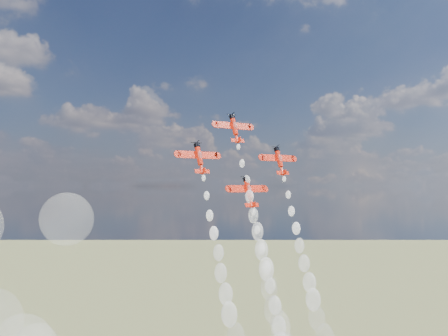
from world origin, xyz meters
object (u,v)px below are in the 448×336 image
Objects in this scene: plane_lead at (234,128)px; plane_left at (199,157)px; plane_right at (279,160)px; plane_slot at (249,191)px.

plane_lead is 1.00× the size of plane_left.
plane_left and plane_right have the same top height.
plane_lead is at bearing 13.74° from plane_left.
plane_left is 1.00× the size of plane_right.
plane_lead is 19.93m from plane_slot.
plane_right is (28.47, 0.00, 0.00)m from plane_left.
plane_right is 1.00× the size of plane_slot.
plane_slot is (-14.23, -3.48, -9.34)m from plane_right.
plane_right is at bearing 0.00° from plane_left.
plane_right is at bearing -13.74° from plane_lead.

